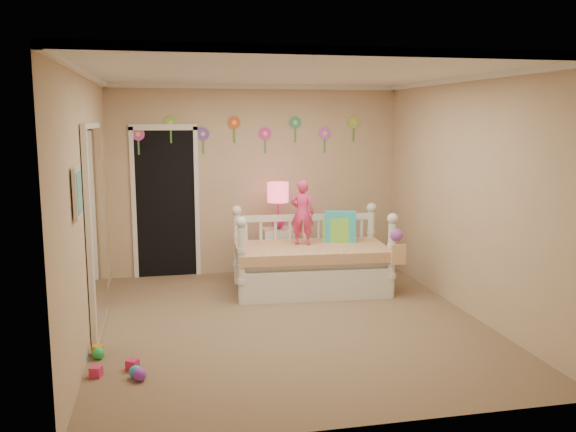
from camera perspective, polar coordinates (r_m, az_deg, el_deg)
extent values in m
cube|color=#7F684C|center=(6.52, 0.23, -10.01)|extent=(4.00, 4.50, 0.01)
cube|color=white|center=(6.17, 0.25, 13.42)|extent=(4.00, 4.50, 0.01)
cube|color=tan|center=(8.41, -2.99, 3.42)|extent=(4.00, 0.01, 2.60)
cube|color=tan|center=(6.12, -18.40, 0.78)|extent=(0.01, 4.50, 2.60)
cube|color=tan|center=(6.91, 16.67, 1.79)|extent=(0.01, 4.50, 2.60)
cube|color=#25A4BC|center=(7.76, 4.95, -1.01)|extent=(0.42, 0.23, 0.40)
cube|color=#7FDD43|center=(7.76, 4.54, -1.31)|extent=(0.36, 0.21, 0.32)
imported|color=#F23773|center=(7.54, 1.36, 0.32)|extent=(0.35, 0.29, 0.82)
cube|color=white|center=(8.22, -0.94, -3.50)|extent=(0.41, 0.31, 0.68)
sphere|color=#D81C78|center=(8.14, -0.95, -0.59)|extent=(0.17, 0.17, 0.17)
cylinder|color=#D81C78|center=(8.11, -0.95, 0.66)|extent=(0.03, 0.03, 0.36)
cylinder|color=#ED475F|center=(8.08, -0.96, 2.26)|extent=(0.28, 0.28, 0.27)
cube|color=black|center=(8.33, -11.48, 1.36)|extent=(0.90, 0.04, 2.07)
cube|color=white|center=(6.45, -17.64, -1.02)|extent=(0.07, 1.30, 2.10)
cube|color=white|center=(5.20, -19.29, 2.09)|extent=(0.05, 0.34, 0.42)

